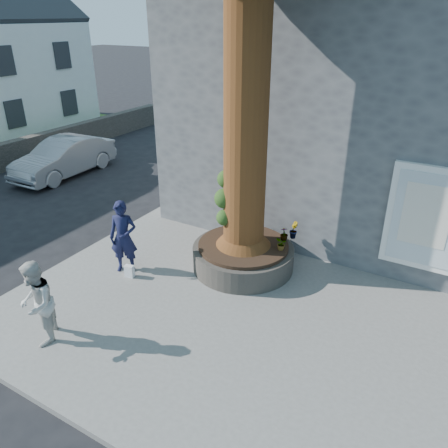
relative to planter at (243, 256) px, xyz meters
The scene contains 13 objects.
ground 2.19m from the planter, 111.80° to the right, with size 120.00×120.00×0.00m, color black.
pavement 1.27m from the planter, 55.01° to the right, with size 9.00×8.00×0.12m, color slate.
yellow_line 4.00m from the planter, 165.44° to the right, with size 0.10×30.00×0.01m, color yellow.
stone_shop 6.12m from the planter, 71.86° to the left, with size 10.30×8.30×6.30m.
planter is the anchor object (origin of this frame).
man 2.72m from the planter, 146.88° to the right, with size 0.61×0.40×1.68m, color #121533.
woman 4.47m from the planter, 115.48° to the right, with size 0.77×0.60×1.58m, color beige.
shopping_bag 2.57m from the planter, 140.32° to the right, with size 0.20×0.12×0.28m, color white.
car_silver 9.18m from the planter, 163.28° to the left, with size 1.42×4.07×1.34m, color gray.
plant_a 1.11m from the planter, 120.71° to the left, with size 0.20×0.14×0.39m, color gray.
plant_b 1.30m from the planter, 45.00° to the left, with size 0.22×0.21×0.40m, color gray.
plant_c 1.06m from the planter, 41.43° to the left, with size 0.18×0.18×0.32m, color gray.
plant_d 0.98m from the planter, 10.95° to the left, with size 0.26×0.23×0.29m, color gray.
Camera 1 is at (4.78, -5.71, 5.42)m, focal length 35.00 mm.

